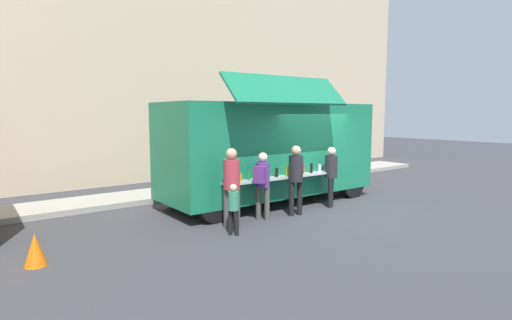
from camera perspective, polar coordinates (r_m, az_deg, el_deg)
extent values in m
plane|color=#38383D|center=(10.49, 12.83, -7.46)|extent=(60.00, 60.00, 0.00)
cube|color=#9E998E|center=(12.05, -21.34, -5.56)|extent=(28.00, 1.60, 0.15)
cube|color=beige|center=(15.95, -22.54, 12.98)|extent=(32.00, 2.40, 8.86)
cube|color=#197850|center=(11.40, 1.96, 1.69)|extent=(6.22, 2.33, 2.49)
cube|color=#197850|center=(9.86, 4.49, 9.86)|extent=(3.41, 0.81, 0.73)
cube|color=black|center=(10.18, 2.91, 2.79)|extent=(3.23, 0.16, 1.12)
cube|color=#B7B7BC|center=(10.12, 3.65, -2.46)|extent=(3.40, 0.42, 0.05)
cylinder|color=orange|center=(9.29, -2.19, -2.50)|extent=(0.07, 0.07, 0.19)
cylinder|color=green|center=(9.49, -1.00, -2.26)|extent=(0.06, 0.06, 0.20)
cylinder|color=yellow|center=(9.64, 0.49, -1.98)|extent=(0.08, 0.08, 0.25)
cylinder|color=red|center=(9.80, 1.72, -1.89)|extent=(0.08, 0.08, 0.24)
cylinder|color=black|center=(10.01, 2.94, -1.77)|extent=(0.08, 0.08, 0.22)
cylinder|color=yellow|center=(10.14, 4.45, -1.57)|extent=(0.07, 0.07, 0.26)
cylinder|color=green|center=(10.40, 5.48, -1.47)|extent=(0.07, 0.07, 0.22)
cylinder|color=red|center=(10.58, 6.63, -1.25)|extent=(0.07, 0.07, 0.26)
cylinder|color=black|center=(10.75, 7.82, -1.14)|extent=(0.07, 0.07, 0.26)
cylinder|color=silver|center=(10.98, 8.95, -1.12)|extent=(0.08, 0.08, 0.21)
cube|color=black|center=(13.47, 12.16, 4.21)|extent=(0.12, 1.88, 1.10)
cylinder|color=black|center=(13.81, 7.24, -2.08)|extent=(0.90, 0.28, 0.90)
cylinder|color=black|center=(12.52, 13.31, -3.10)|extent=(0.90, 0.28, 0.90)
cylinder|color=black|center=(11.09, -10.94, -4.28)|extent=(0.90, 0.28, 0.90)
cylinder|color=black|center=(9.44, -5.87, -6.10)|extent=(0.90, 0.28, 0.90)
cone|color=orange|center=(7.75, -28.71, -11.04)|extent=(0.36, 0.36, 0.55)
cylinder|color=#2E6636|center=(15.70, 7.06, -1.10)|extent=(0.60, 0.60, 0.87)
cylinder|color=black|center=(10.04, 5.03, -5.46)|extent=(0.14, 0.14, 0.85)
cylinder|color=black|center=(10.15, 6.17, -5.34)|extent=(0.14, 0.14, 0.85)
cylinder|color=#232228|center=(9.97, 5.65, -1.19)|extent=(0.35, 0.35, 0.64)
sphere|color=#DFAC8A|center=(9.92, 5.68, 1.34)|extent=(0.24, 0.24, 0.24)
cylinder|color=#4E4942|center=(9.66, 0.35, -6.10)|extent=(0.13, 0.13, 0.79)
cylinder|color=#4E4942|center=(9.61, 1.56, -6.18)|extent=(0.13, 0.13, 0.79)
cylinder|color=#56307C|center=(9.51, 0.96, -2.06)|extent=(0.33, 0.33, 0.60)
sphere|color=beige|center=(9.45, 0.96, 0.40)|extent=(0.22, 0.22, 0.22)
cube|color=#5D2C75|center=(9.26, 0.52, -2.10)|extent=(0.30, 0.32, 0.39)
cylinder|color=#4C4344|center=(9.00, -4.16, -6.81)|extent=(0.14, 0.14, 0.87)
cylinder|color=#4C4344|center=(8.96, -2.69, -6.86)|extent=(0.14, 0.14, 0.87)
cylinder|color=#B33542|center=(8.83, -3.46, -2.02)|extent=(0.36, 0.36, 0.66)
sphere|color=#DAA583|center=(8.78, -3.48, 0.89)|extent=(0.24, 0.24, 0.24)
cylinder|color=black|center=(11.04, 10.43, -4.59)|extent=(0.13, 0.13, 0.80)
cylinder|color=black|center=(11.25, 10.55, -4.38)|extent=(0.13, 0.13, 0.80)
cylinder|color=#232329|center=(11.04, 10.56, -0.91)|extent=(0.33, 0.33, 0.60)
sphere|color=beige|center=(10.99, 10.61, 1.23)|extent=(0.22, 0.22, 0.22)
cylinder|color=black|center=(8.50, -3.64, -8.79)|extent=(0.08, 0.08, 0.53)
cylinder|color=black|center=(8.46, -2.72, -8.87)|extent=(0.08, 0.08, 0.53)
cylinder|color=#348460|center=(8.37, -3.20, -5.76)|extent=(0.22, 0.22, 0.40)
sphere|color=beige|center=(8.31, -3.21, -3.92)|extent=(0.15, 0.15, 0.15)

